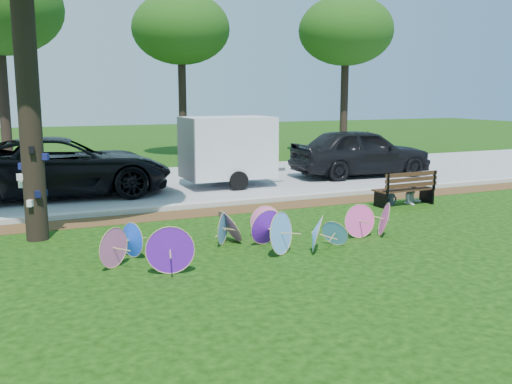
% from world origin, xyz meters
% --- Properties ---
extents(ground, '(90.00, 90.00, 0.00)m').
position_xyz_m(ground, '(0.00, 0.00, 0.00)').
color(ground, black).
rests_on(ground, ground).
extents(mulch_strip, '(90.00, 1.00, 0.01)m').
position_xyz_m(mulch_strip, '(0.00, 4.50, 0.01)').
color(mulch_strip, '#472D16').
rests_on(mulch_strip, ground).
extents(curb, '(90.00, 0.30, 0.12)m').
position_xyz_m(curb, '(0.00, 5.20, 0.06)').
color(curb, '#B7B5AD').
rests_on(curb, ground).
extents(street, '(90.00, 8.00, 0.01)m').
position_xyz_m(street, '(0.00, 9.35, 0.01)').
color(street, gray).
rests_on(street, ground).
extents(parasol_pile, '(6.27, 2.12, 0.82)m').
position_xyz_m(parasol_pile, '(0.03, 0.82, 0.36)').
color(parasol_pile, '#6DB1FF').
rests_on(parasol_pile, ground).
extents(black_van, '(6.32, 3.19, 1.71)m').
position_xyz_m(black_van, '(-2.81, 8.32, 0.86)').
color(black_van, black).
rests_on(black_van, ground).
extents(dark_pickup, '(5.17, 2.30, 1.73)m').
position_xyz_m(dark_pickup, '(7.36, 8.30, 0.86)').
color(dark_pickup, black).
rests_on(dark_pickup, ground).
extents(cargo_trailer, '(2.73, 1.74, 2.51)m').
position_xyz_m(cargo_trailer, '(2.19, 8.06, 1.26)').
color(cargo_trailer, silver).
rests_on(cargo_trailer, ground).
extents(park_bench, '(1.76, 0.72, 0.91)m').
position_xyz_m(park_bench, '(5.37, 3.32, 0.45)').
color(park_bench, black).
rests_on(park_bench, ground).
extents(person_left, '(0.38, 0.26, 1.00)m').
position_xyz_m(person_left, '(5.02, 3.37, 0.50)').
color(person_left, '#3C3F52').
rests_on(person_left, ground).
extents(person_right, '(0.55, 0.43, 1.11)m').
position_xyz_m(person_right, '(5.72, 3.37, 0.55)').
color(person_right, '#B9B9C3').
rests_on(person_right, ground).
extents(bg_trees, '(19.15, 8.10, 7.40)m').
position_xyz_m(bg_trees, '(3.19, 14.73, 5.77)').
color(bg_trees, black).
rests_on(bg_trees, ground).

